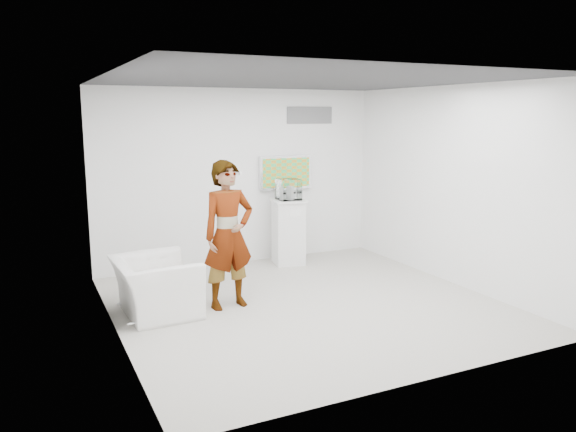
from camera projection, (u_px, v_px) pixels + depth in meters
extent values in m
cube|color=#ABA89D|center=(306.00, 304.00, 7.69)|extent=(5.00, 5.00, 0.01)
cube|color=#303033|center=(307.00, 80.00, 7.16)|extent=(5.00, 5.00, 0.01)
cube|color=white|center=(240.00, 177.00, 9.65)|extent=(5.00, 0.01, 3.00)
cube|color=white|center=(431.00, 231.00, 5.21)|extent=(5.00, 0.01, 3.00)
cube|color=white|center=(111.00, 210.00, 6.37)|extent=(0.01, 5.00, 3.00)
cube|color=white|center=(453.00, 186.00, 8.49)|extent=(0.01, 5.00, 3.00)
cube|color=silver|center=(285.00, 172.00, 9.95)|extent=(1.00, 0.08, 0.60)
cube|color=slate|center=(310.00, 115.00, 10.02)|extent=(0.90, 0.02, 0.30)
imported|color=white|center=(228.00, 235.00, 7.44)|extent=(0.78, 0.56, 1.98)
imported|color=white|center=(156.00, 286.00, 7.27)|extent=(1.04, 1.18, 0.74)
cube|color=white|center=(288.00, 232.00, 9.71)|extent=(0.63, 0.63, 1.12)
cylinder|color=white|center=(288.00, 251.00, 10.12)|extent=(0.19, 0.19, 0.26)
cube|color=white|center=(288.00, 189.00, 9.58)|extent=(0.37, 0.37, 0.36)
cube|color=white|center=(288.00, 193.00, 9.59)|extent=(0.08, 0.18, 0.24)
cube|color=white|center=(239.00, 173.00, 7.56)|extent=(0.06, 0.13, 0.03)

